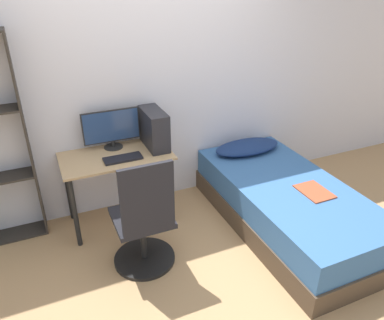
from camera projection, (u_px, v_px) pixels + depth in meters
name	position (u px, v px, depth m)	size (l,w,h in m)	color
ground_plane	(208.00, 274.00, 3.10)	(14.00, 14.00, 0.00)	tan
wall_back	(151.00, 85.00, 3.61)	(8.00, 0.05, 2.50)	silver
desk	(117.00, 167.00, 3.50)	(1.01, 0.55, 0.72)	tan
office_chair	(144.00, 227.00, 3.02)	(0.52, 0.52, 1.03)	black
bed	(286.00, 205.00, 3.58)	(0.99, 2.02, 0.47)	#4C3D2D
pillow	(247.00, 147.00, 4.06)	(0.75, 0.36, 0.11)	navy
magazine	(314.00, 191.00, 3.35)	(0.24, 0.32, 0.01)	#B24C2D
monitor	(111.00, 128.00, 3.50)	(0.54, 0.18, 0.38)	black
keyboard	(123.00, 158.00, 3.36)	(0.34, 0.14, 0.02)	black
pc_tower	(154.00, 129.00, 3.54)	(0.18, 0.42, 0.36)	#232328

